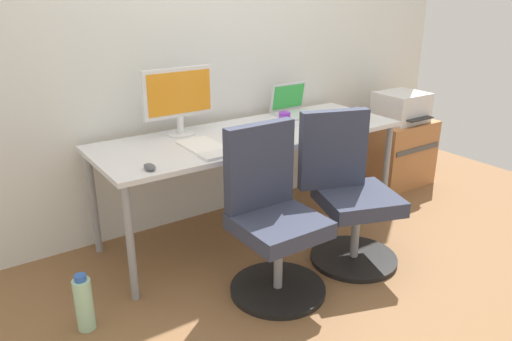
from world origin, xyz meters
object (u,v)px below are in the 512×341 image
Objects in this scene: side_cabinet at (396,152)px; water_bottle_on_floor at (84,303)px; office_chair_right at (349,196)px; open_laptop at (294,107)px; coffee_mug at (284,119)px; office_chair_left at (272,220)px; printer at (401,107)px; desktop_monitor at (179,97)px.

side_cabinet is 1.84× the size of water_bottle_on_floor.
office_chair_right is 1.43m from side_cabinet.
open_laptop is 0.32m from coffee_mug.
water_bottle_on_floor is (-0.99, 0.22, -0.28)m from office_chair_left.
side_cabinet is 1.33m from coffee_mug.
side_cabinet reaches higher than water_bottle_on_floor.
printer reaches higher than side_cabinet.
office_chair_right is (0.57, -0.00, 0.00)m from office_chair_left.
desktop_monitor is at bearing 35.87° from water_bottle_on_floor.
office_chair_left is at bearing -12.81° from water_bottle_on_floor.
office_chair_right and open_laptop have the same top height.
office_chair_right is at bearing -91.10° from coffee_mug.
desktop_monitor is (-0.68, 0.87, 0.54)m from office_chair_right.
open_laptop is at bearing 169.43° from side_cabinet.
office_chair_right is 3.03× the size of water_bottle_on_floor.
office_chair_right reaches higher than side_cabinet.
side_cabinet is 1.42× the size of printer.
open_laptop reaches higher than side_cabinet.
coffee_mug is at bearing -140.44° from open_laptop.
printer is 0.83× the size of desktop_monitor.
coffee_mug is at bearing -16.01° from desktop_monitor.
side_cabinet is at bearing 90.00° from printer.
water_bottle_on_floor is at bearing -164.43° from coffee_mug.
water_bottle_on_floor is (-2.81, -0.46, -0.53)m from printer.
office_chair_right is at bearing -8.32° from water_bottle_on_floor.
open_laptop reaches higher than coffee_mug.
desktop_monitor is at bearing 128.15° from office_chair_right.
printer is at bearing -5.36° from desktop_monitor.
coffee_mug is at bearing -179.18° from printer.
desktop_monitor is 1.55× the size of open_laptop.
printer is 4.35× the size of coffee_mug.
office_chair_left is at bearing -131.48° from coffee_mug.
office_chair_right is 1.96× the size of desktop_monitor.
printer is at bearing 9.22° from water_bottle_on_floor.
water_bottle_on_floor is 3.37× the size of coffee_mug.
desktop_monitor is (-1.93, 0.18, 0.69)m from side_cabinet.
office_chair_right is at bearing -51.85° from desktop_monitor.
office_chair_left is at bearing -133.85° from open_laptop.
open_laptop is (0.26, 0.87, 0.35)m from office_chair_right.
office_chair_right is at bearing -151.30° from printer.
printer is at bearing -10.62° from open_laptop.
water_bottle_on_floor is 1.75m from coffee_mug.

